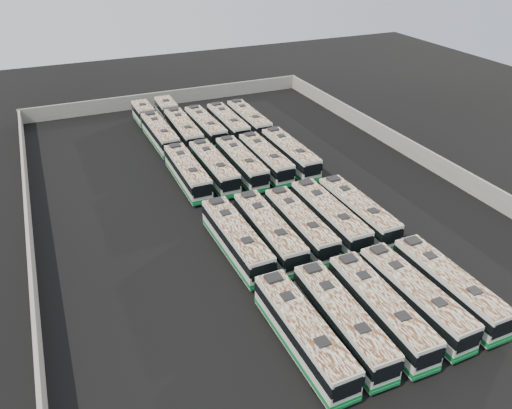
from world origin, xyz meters
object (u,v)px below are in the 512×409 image
(bus_midfront_right, at_px, (329,217))
(bus_back_left, at_px, (178,123))
(bus_back_far_left, at_px, (154,127))
(bus_midfront_far_left, at_px, (236,239))
(bus_midfront_far_right, at_px, (357,211))
(bus_midback_center, at_px, (241,163))
(bus_back_center, at_px, (205,127))
(bus_front_center, at_px, (380,309))
(bus_back_far_right, at_px, (249,120))
(bus_front_left, at_px, (342,320))
(bus_back_right, at_px, (228,124))
(bus_midfront_left, at_px, (268,231))
(bus_midback_far_right, at_px, (290,154))
(bus_front_far_left, at_px, (303,332))
(bus_midback_right, at_px, (265,159))
(bus_midback_far_left, at_px, (187,172))
(bus_midback_left, at_px, (214,167))
(bus_front_far_right, at_px, (448,286))
(bus_front_right, at_px, (414,297))
(bus_midfront_center, at_px, (300,224))

(bus_midfront_right, relative_size, bus_back_left, 0.65)
(bus_back_far_left, bearing_deg, bus_midfront_right, -73.36)
(bus_midfront_far_left, relative_size, bus_midfront_far_right, 1.03)
(bus_midback_center, height_order, bus_back_left, bus_back_left)
(bus_back_center, bearing_deg, bus_midback_center, -90.59)
(bus_back_left, bearing_deg, bus_front_center, -85.05)
(bus_midfront_right, relative_size, bus_back_far_right, 1.01)
(bus_front_left, xyz_separation_m, bus_back_right, (6.32, 39.45, 0.02))
(bus_midfront_right, bearing_deg, bus_back_left, 102.17)
(bus_midfront_far_right, relative_size, bus_back_far_left, 0.65)
(bus_front_center, relative_size, bus_back_far_right, 0.99)
(bus_midfront_far_left, bearing_deg, bus_front_center, -64.75)
(bus_midfront_left, distance_m, bus_midback_far_right, 17.38)
(bus_front_far_left, height_order, bus_front_center, bus_front_far_left)
(bus_front_far_left, distance_m, bus_midback_right, 28.56)
(bus_midback_far_left, bearing_deg, bus_midback_right, -1.44)
(bus_front_left, xyz_separation_m, bus_back_far_right, (9.49, 39.52, 0.03))
(bus_front_center, bearing_deg, bus_back_far_left, 99.66)
(bus_midback_left, bearing_deg, bus_back_left, 88.97)
(bus_midfront_left, relative_size, bus_back_far_right, 1.02)
(bus_front_center, relative_size, bus_back_right, 1.00)
(bus_front_far_right, distance_m, bus_midfront_far_right, 12.37)
(bus_midfront_right, bearing_deg, bus_back_far_right, 83.58)
(bus_front_right, height_order, bus_front_far_right, bus_front_right)
(bus_midback_right, bearing_deg, bus_back_center, 104.01)
(bus_midfront_far_right, distance_m, bus_back_left, 31.54)
(bus_midfront_far_right, bearing_deg, bus_back_left, 106.96)
(bus_back_center, height_order, bus_back_right, bus_back_right)
(bus_midfront_far_left, bearing_deg, bus_front_far_left, -91.30)
(bus_midfront_far_left, distance_m, bus_back_far_left, 29.90)
(bus_front_left, height_order, bus_midback_far_left, bus_midback_far_left)
(bus_front_center, xyz_separation_m, bus_midback_right, (3.16, 27.08, -0.01))
(bus_midback_left, height_order, bus_back_right, bus_back_right)
(bus_front_far_right, xyz_separation_m, bus_midback_far_right, (0.01, 27.01, 0.06))
(bus_front_far_right, xyz_separation_m, bus_midfront_center, (-6.34, 12.49, -0.01))
(bus_front_left, distance_m, bus_back_far_right, 40.65)
(bus_midback_far_left, bearing_deg, bus_front_far_left, -89.99)
(bus_midback_far_left, distance_m, bus_midback_left, 3.13)
(bus_front_far_left, xyz_separation_m, bus_midfront_far_right, (12.60, 12.33, -0.01))
(bus_midfront_center, bearing_deg, bus_midback_center, 90.29)
(bus_midback_left, bearing_deg, bus_midfront_far_left, -102.48)
(bus_midfront_center, relative_size, bus_midback_left, 0.98)
(bus_midfront_right, bearing_deg, bus_midback_center, 102.38)
(bus_midfront_center, xyz_separation_m, bus_midback_far_left, (-6.43, 14.73, 0.03))
(bus_front_far_left, height_order, bus_midfront_center, bus_front_far_left)
(bus_front_left, bearing_deg, bus_front_right, 0.73)
(bus_front_center, bearing_deg, bus_front_far_left, 179.90)
(bus_back_center, relative_size, bus_back_right, 1.00)
(bus_front_right, relative_size, bus_midback_right, 1.00)
(bus_midback_far_left, distance_m, bus_back_far_left, 15.20)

